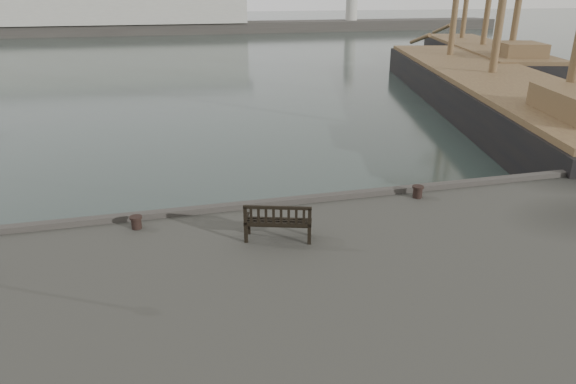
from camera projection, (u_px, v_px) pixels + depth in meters
name	position (u px, v px, depth m)	size (l,w,h in m)	color
ground	(284.00, 245.00, 17.05)	(400.00, 400.00, 0.00)	black
breakwater	(141.00, 11.00, 97.19)	(140.00, 9.50, 12.20)	#383530
bench	(278.00, 228.00, 13.90)	(1.91, 1.16, 1.04)	black
bollard_left	(136.00, 222.00, 14.60)	(0.35, 0.35, 0.37)	black
bollard_right	(418.00, 192.00, 16.78)	(0.38, 0.38, 0.40)	black
tall_ship_main	(489.00, 99.00, 36.39)	(17.52, 38.61, 28.47)	black
tall_ship_far	(480.00, 64.00, 53.28)	(14.15, 28.79, 24.23)	black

